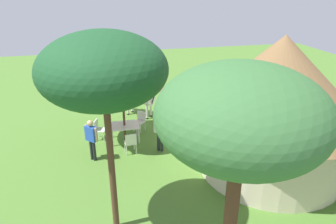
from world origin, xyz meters
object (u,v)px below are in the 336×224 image
(guest_beside_umbrella, at_px, (160,128))
(zebra_nearest_camera, at_px, (185,106))
(thatched_hut, at_px, (276,102))
(zebra_by_umbrella, at_px, (138,97))
(patio_chair_east_end, at_px, (99,128))
(shade_umbrella, at_px, (122,79))
(acacia_tree_far_lawn, at_px, (241,119))
(striped_lounge_chair, at_px, (232,116))
(acacia_tree_right_background, at_px, (103,71))
(patio_dining_table, at_px, (125,127))
(standing_watcher, at_px, (218,83))
(patio_chair_west_end, at_px, (140,120))
(guest_behind_table, at_px, (91,137))
(patio_chair_near_hut, at_px, (131,142))

(guest_beside_umbrella, height_order, zebra_nearest_camera, guest_beside_umbrella)
(thatched_hut, distance_m, zebra_by_umbrella, 7.22)
(zebra_by_umbrella, bearing_deg, patio_chair_east_end, 178.52)
(shade_umbrella, relative_size, acacia_tree_far_lawn, 0.63)
(striped_lounge_chair, relative_size, acacia_tree_right_background, 0.17)
(guest_beside_umbrella, xyz_separation_m, striped_lounge_chair, (-4.02, -2.05, -0.75))
(patio_dining_table, relative_size, zebra_nearest_camera, 0.52)
(thatched_hut, bearing_deg, zebra_nearest_camera, -63.97)
(guest_beside_umbrella, bearing_deg, thatched_hut, 5.56)
(patio_chair_east_end, bearing_deg, guest_beside_umbrella, 76.04)
(standing_watcher, distance_m, acacia_tree_right_background, 11.54)
(patio_dining_table, xyz_separation_m, guest_beside_umbrella, (-1.30, 1.18, 0.35))
(guest_beside_umbrella, height_order, acacia_tree_far_lawn, acacia_tree_far_lawn)
(thatched_hut, distance_m, patio_dining_table, 6.20)
(patio_chair_east_end, distance_m, zebra_by_umbrella, 3.03)
(shade_umbrella, bearing_deg, zebra_by_umbrella, -109.94)
(acacia_tree_right_background, bearing_deg, striped_lounge_chair, -135.73)
(zebra_by_umbrella, bearing_deg, patio_dining_table, -158.80)
(acacia_tree_far_lawn, bearing_deg, patio_chair_west_end, -88.04)
(guest_behind_table, xyz_separation_m, zebra_nearest_camera, (-4.24, -2.22, -0.02))
(standing_watcher, bearing_deg, patio_dining_table, 84.40)
(patio_dining_table, xyz_separation_m, patio_chair_west_end, (-0.78, -0.84, -0.13))
(shade_umbrella, xyz_separation_m, acacia_tree_right_background, (0.73, 5.03, 1.72))
(acacia_tree_far_lawn, bearing_deg, thatched_hut, -127.80)
(patio_chair_west_end, xyz_separation_m, acacia_tree_far_lawn, (-0.31, 9.02, 4.03))
(guest_behind_table, relative_size, zebra_by_umbrella, 0.93)
(guest_behind_table, bearing_deg, acacia_tree_far_lawn, 154.62)
(guest_behind_table, xyz_separation_m, standing_watcher, (-7.07, -5.16, -0.01))
(zebra_nearest_camera, bearing_deg, guest_beside_umbrella, 139.93)
(patio_chair_west_end, relative_size, standing_watcher, 0.54)
(guest_beside_umbrella, bearing_deg, acacia_tree_far_lawn, -56.70)
(patio_dining_table, bearing_deg, striped_lounge_chair, -170.71)
(patio_dining_table, xyz_separation_m, guest_behind_table, (1.34, 1.29, 0.35))
(patio_dining_table, distance_m, zebra_by_umbrella, 2.76)
(patio_chair_near_hut, xyz_separation_m, zebra_nearest_camera, (-2.78, -2.07, 0.46))
(patio_chair_near_hut, bearing_deg, patio_dining_table, 90.00)
(patio_dining_table, relative_size, zebra_by_umbrella, 0.69)
(striped_lounge_chair, height_order, acacia_tree_far_lawn, acacia_tree_far_lawn)
(standing_watcher, height_order, acacia_tree_far_lawn, acacia_tree_far_lawn)
(guest_behind_table, bearing_deg, shade_umbrella, -90.81)
(patio_dining_table, bearing_deg, zebra_nearest_camera, -162.36)
(patio_chair_east_end, distance_m, acacia_tree_far_lawn, 9.71)
(guest_beside_umbrella, bearing_deg, shade_umbrella, 172.89)
(thatched_hut, bearing_deg, acacia_tree_far_lawn, 52.20)
(patio_chair_east_end, xyz_separation_m, guest_behind_table, (0.25, 1.67, 0.48))
(shade_umbrella, bearing_deg, acacia_tree_far_lawn, 97.60)
(guest_beside_umbrella, height_order, guest_behind_table, guest_behind_table)
(standing_watcher, relative_size, striped_lounge_chair, 1.76)
(guest_beside_umbrella, relative_size, acacia_tree_right_background, 0.31)
(shade_umbrella, height_order, patio_chair_west_end, shade_umbrella)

